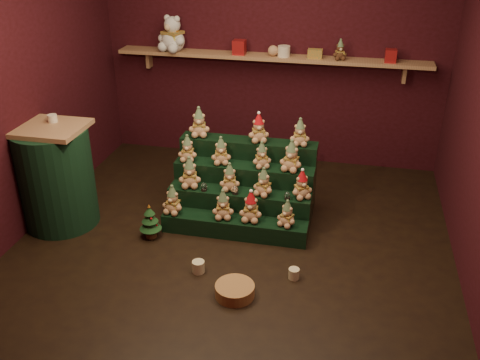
% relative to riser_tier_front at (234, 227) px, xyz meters
% --- Properties ---
extents(ground, '(4.00, 4.00, 0.00)m').
position_rel_riser_tier_front_xyz_m(ground, '(0.02, -0.12, -0.09)').
color(ground, black).
rests_on(ground, ground).
extents(back_wall, '(4.00, 0.10, 2.80)m').
position_rel_riser_tier_front_xyz_m(back_wall, '(0.02, 1.93, 1.31)').
color(back_wall, black).
rests_on(back_wall, ground).
extents(front_wall, '(4.00, 0.10, 2.80)m').
position_rel_riser_tier_front_xyz_m(front_wall, '(0.02, -2.17, 1.31)').
color(front_wall, black).
rests_on(front_wall, ground).
extents(left_wall, '(0.10, 4.00, 2.80)m').
position_rel_riser_tier_front_xyz_m(left_wall, '(-2.03, -0.12, 1.31)').
color(left_wall, black).
rests_on(left_wall, ground).
extents(back_shelf, '(3.60, 0.26, 0.24)m').
position_rel_riser_tier_front_xyz_m(back_shelf, '(0.02, 1.76, 1.20)').
color(back_shelf, '#A87C54').
rests_on(back_shelf, ground).
extents(riser_tier_front, '(1.40, 0.22, 0.18)m').
position_rel_riser_tier_front_xyz_m(riser_tier_front, '(0.00, 0.00, 0.00)').
color(riser_tier_front, black).
rests_on(riser_tier_front, ground).
extents(riser_tier_midfront, '(1.40, 0.22, 0.36)m').
position_rel_riser_tier_front_xyz_m(riser_tier_midfront, '(0.00, 0.22, 0.09)').
color(riser_tier_midfront, black).
rests_on(riser_tier_midfront, ground).
extents(riser_tier_midback, '(1.40, 0.22, 0.54)m').
position_rel_riser_tier_front_xyz_m(riser_tier_midback, '(0.00, 0.44, 0.18)').
color(riser_tier_midback, black).
rests_on(riser_tier_midback, ground).
extents(riser_tier_back, '(1.40, 0.22, 0.72)m').
position_rel_riser_tier_front_xyz_m(riser_tier_back, '(0.00, 0.66, 0.27)').
color(riser_tier_back, black).
rests_on(riser_tier_back, ground).
extents(teddy_0, '(0.23, 0.21, 0.29)m').
position_rel_riser_tier_front_xyz_m(teddy_0, '(-0.60, -0.02, 0.23)').
color(teddy_0, tan).
rests_on(teddy_0, riser_tier_front).
extents(teddy_1, '(0.24, 0.22, 0.28)m').
position_rel_riser_tier_front_xyz_m(teddy_1, '(-0.11, -0.00, 0.23)').
color(teddy_1, tan).
rests_on(teddy_1, riser_tier_front).
extents(teddy_2, '(0.22, 0.20, 0.30)m').
position_rel_riser_tier_front_xyz_m(teddy_2, '(0.16, 0.01, 0.24)').
color(teddy_2, tan).
rests_on(teddy_2, riser_tier_front).
extents(teddy_3, '(0.23, 0.22, 0.26)m').
position_rel_riser_tier_front_xyz_m(teddy_3, '(0.50, -0.01, 0.22)').
color(teddy_3, tan).
rests_on(teddy_3, riser_tier_front).
extents(teddy_4, '(0.26, 0.24, 0.31)m').
position_rel_riser_tier_front_xyz_m(teddy_4, '(-0.49, 0.22, 0.42)').
color(teddy_4, tan).
rests_on(teddy_4, riser_tier_midfront).
extents(teddy_5, '(0.23, 0.21, 0.28)m').
position_rel_riser_tier_front_xyz_m(teddy_5, '(-0.10, 0.23, 0.41)').
color(teddy_5, tan).
rests_on(teddy_5, riser_tier_midfront).
extents(teddy_6, '(0.25, 0.24, 0.28)m').
position_rel_riser_tier_front_xyz_m(teddy_6, '(0.24, 0.20, 0.41)').
color(teddy_6, tan).
rests_on(teddy_6, riser_tier_midfront).
extents(teddy_7, '(0.26, 0.26, 0.28)m').
position_rel_riser_tier_front_xyz_m(teddy_7, '(0.60, 0.23, 0.41)').
color(teddy_7, tan).
rests_on(teddy_7, riser_tier_midfront).
extents(teddy_8, '(0.21, 0.19, 0.27)m').
position_rel_riser_tier_front_xyz_m(teddy_8, '(-0.57, 0.43, 0.58)').
color(teddy_8, tan).
rests_on(teddy_8, riser_tier_midback).
extents(teddy_9, '(0.23, 0.22, 0.27)m').
position_rel_riser_tier_front_xyz_m(teddy_9, '(-0.23, 0.43, 0.59)').
color(teddy_9, tan).
rests_on(teddy_9, riser_tier_midback).
extents(teddy_10, '(0.24, 0.23, 0.26)m').
position_rel_riser_tier_front_xyz_m(teddy_10, '(0.18, 0.44, 0.58)').
color(teddy_10, tan).
rests_on(teddy_10, riser_tier_midback).
extents(teddy_11, '(0.26, 0.24, 0.31)m').
position_rel_riser_tier_front_xyz_m(teddy_11, '(0.47, 0.43, 0.60)').
color(teddy_11, tan).
rests_on(teddy_11, riser_tier_midback).
extents(teddy_12, '(0.25, 0.24, 0.30)m').
position_rel_riser_tier_front_xyz_m(teddy_12, '(-0.52, 0.66, 0.78)').
color(teddy_12, tan).
rests_on(teddy_12, riser_tier_back).
extents(teddy_13, '(0.26, 0.24, 0.29)m').
position_rel_riser_tier_front_xyz_m(teddy_13, '(0.10, 0.65, 0.77)').
color(teddy_13, tan).
rests_on(teddy_13, riser_tier_back).
extents(teddy_14, '(0.22, 0.21, 0.27)m').
position_rel_riser_tier_front_xyz_m(teddy_14, '(0.52, 0.64, 0.77)').
color(teddy_14, tan).
rests_on(teddy_14, riser_tier_back).
extents(snow_globe_a, '(0.06, 0.06, 0.08)m').
position_rel_riser_tier_front_xyz_m(snow_globe_a, '(-0.34, 0.16, 0.31)').
color(snow_globe_a, black).
rests_on(snow_globe_a, riser_tier_midfront).
extents(snow_globe_b, '(0.06, 0.06, 0.08)m').
position_rel_riser_tier_front_xyz_m(snow_globe_b, '(-0.03, 0.16, 0.31)').
color(snow_globe_b, black).
rests_on(snow_globe_b, riser_tier_midfront).
extents(snow_globe_c, '(0.06, 0.06, 0.08)m').
position_rel_riser_tier_front_xyz_m(snow_globe_c, '(0.48, 0.16, 0.31)').
color(snow_globe_c, black).
rests_on(snow_globe_c, riser_tier_midfront).
extents(side_table, '(0.71, 0.71, 1.03)m').
position_rel_riser_tier_front_xyz_m(side_table, '(-1.73, -0.13, 0.42)').
color(side_table, '#A87C54').
rests_on(side_table, ground).
extents(table_ornament, '(0.09, 0.09, 0.07)m').
position_rel_riser_tier_front_xyz_m(table_ornament, '(-1.73, -0.03, 0.97)').
color(table_ornament, beige).
rests_on(table_ornament, side_table).
extents(mini_christmas_tree, '(0.21, 0.21, 0.36)m').
position_rel_riser_tier_front_xyz_m(mini_christmas_tree, '(-0.77, -0.21, 0.08)').
color(mini_christmas_tree, '#492E1A').
rests_on(mini_christmas_tree, ground).
extents(mug_left, '(0.11, 0.11, 0.11)m').
position_rel_riser_tier_front_xyz_m(mug_left, '(-0.17, -0.65, -0.04)').
color(mug_left, beige).
rests_on(mug_left, ground).
extents(mug_right, '(0.09, 0.09, 0.09)m').
position_rel_riser_tier_front_xyz_m(mug_right, '(0.65, -0.55, -0.04)').
color(mug_right, beige).
rests_on(mug_right, ground).
extents(wicker_basket, '(0.38, 0.38, 0.10)m').
position_rel_riser_tier_front_xyz_m(wicker_basket, '(0.21, -0.89, -0.04)').
color(wicker_basket, '#AA7D44').
rests_on(wicker_basket, ground).
extents(white_bear, '(0.46, 0.44, 0.51)m').
position_rel_riser_tier_front_xyz_m(white_bear, '(-1.12, 1.72, 1.49)').
color(white_bear, silver).
rests_on(white_bear, back_shelf).
extents(brown_bear, '(0.19, 0.18, 0.22)m').
position_rel_riser_tier_front_xyz_m(brown_bear, '(0.80, 1.72, 1.34)').
color(brown_bear, '#492818').
rests_on(brown_bear, back_shelf).
extents(gift_tin_red_a, '(0.14, 0.14, 0.16)m').
position_rel_riser_tier_front_xyz_m(gift_tin_red_a, '(-0.33, 1.73, 1.31)').
color(gift_tin_red_a, maroon).
rests_on(gift_tin_red_a, back_shelf).
extents(gift_tin_cream, '(0.14, 0.14, 0.12)m').
position_rel_riser_tier_front_xyz_m(gift_tin_cream, '(0.18, 1.73, 1.29)').
color(gift_tin_cream, beige).
rests_on(gift_tin_cream, back_shelf).
extents(gift_tin_red_b, '(0.12, 0.12, 0.14)m').
position_rel_riser_tier_front_xyz_m(gift_tin_red_b, '(1.35, 1.73, 1.30)').
color(gift_tin_red_b, maroon).
rests_on(gift_tin_red_b, back_shelf).
extents(shelf_plush_ball, '(0.12, 0.12, 0.12)m').
position_rel_riser_tier_front_xyz_m(shelf_plush_ball, '(0.06, 1.73, 1.29)').
color(shelf_plush_ball, tan).
rests_on(shelf_plush_ball, back_shelf).
extents(scarf_gift_box, '(0.16, 0.10, 0.10)m').
position_rel_riser_tier_front_xyz_m(scarf_gift_box, '(0.53, 1.73, 1.28)').
color(scarf_gift_box, '#C86C1C').
rests_on(scarf_gift_box, back_shelf).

